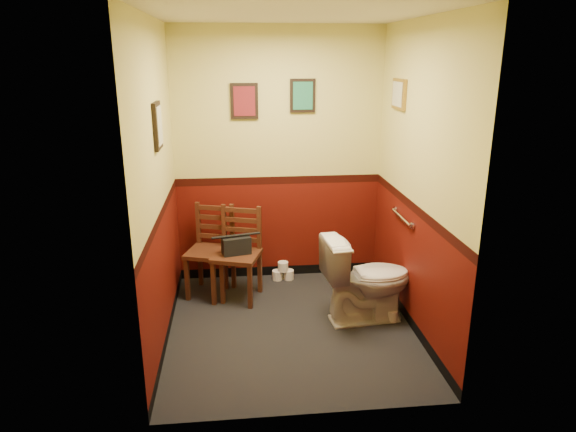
# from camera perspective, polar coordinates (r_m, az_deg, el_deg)

# --- Properties ---
(floor) EXTENTS (2.20, 2.40, 0.00)m
(floor) POSITION_cam_1_polar(r_m,az_deg,el_deg) (4.83, 0.32, -12.28)
(floor) COLOR black
(floor) RESTS_ON ground
(ceiling) EXTENTS (2.20, 2.40, 0.00)m
(ceiling) POSITION_cam_1_polar(r_m,az_deg,el_deg) (4.21, 0.38, 21.56)
(ceiling) COLOR silver
(ceiling) RESTS_ON ground
(wall_back) EXTENTS (2.20, 0.00, 2.70)m
(wall_back) POSITION_cam_1_polar(r_m,az_deg,el_deg) (5.49, -1.05, 6.44)
(wall_back) COLOR #4E0D08
(wall_back) RESTS_ON ground
(wall_front) EXTENTS (2.20, 0.00, 2.70)m
(wall_front) POSITION_cam_1_polar(r_m,az_deg,el_deg) (3.19, 2.74, -1.76)
(wall_front) COLOR #4E0D08
(wall_front) RESTS_ON ground
(wall_left) EXTENTS (0.00, 2.40, 2.70)m
(wall_left) POSITION_cam_1_polar(r_m,az_deg,el_deg) (4.35, -14.23, 2.97)
(wall_left) COLOR #4E0D08
(wall_left) RESTS_ON ground
(wall_right) EXTENTS (0.00, 2.40, 2.70)m
(wall_right) POSITION_cam_1_polar(r_m,az_deg,el_deg) (4.58, 14.19, 3.68)
(wall_right) COLOR #4E0D08
(wall_right) RESTS_ON ground
(grab_bar) EXTENTS (0.05, 0.56, 0.06)m
(grab_bar) POSITION_cam_1_polar(r_m,az_deg,el_deg) (4.90, 12.53, -0.16)
(grab_bar) COLOR silver
(grab_bar) RESTS_ON wall_right
(framed_print_back_a) EXTENTS (0.28, 0.04, 0.36)m
(framed_print_back_a) POSITION_cam_1_polar(r_m,az_deg,el_deg) (5.37, -4.88, 12.60)
(framed_print_back_a) COLOR black
(framed_print_back_a) RESTS_ON wall_back
(framed_print_back_b) EXTENTS (0.26, 0.04, 0.34)m
(framed_print_back_b) POSITION_cam_1_polar(r_m,az_deg,el_deg) (5.42, 1.64, 13.22)
(framed_print_back_b) COLOR black
(framed_print_back_b) RESTS_ON wall_back
(framed_print_left) EXTENTS (0.04, 0.30, 0.38)m
(framed_print_left) POSITION_cam_1_polar(r_m,az_deg,el_deg) (4.35, -14.28, 9.69)
(framed_print_left) COLOR black
(framed_print_left) RESTS_ON wall_left
(framed_print_right) EXTENTS (0.04, 0.34, 0.28)m
(framed_print_right) POSITION_cam_1_polar(r_m,az_deg,el_deg) (5.03, 12.22, 13.10)
(framed_print_right) COLOR olive
(framed_print_right) RESTS_ON wall_right
(toilet) EXTENTS (0.88, 0.55, 0.82)m
(toilet) POSITION_cam_1_polar(r_m,az_deg,el_deg) (4.86, 8.74, -6.96)
(toilet) COLOR white
(toilet) RESTS_ON floor
(toilet_brush) EXTENTS (0.11, 0.11, 0.38)m
(toilet_brush) POSITION_cam_1_polar(r_m,az_deg,el_deg) (5.01, 11.49, -10.71)
(toilet_brush) COLOR silver
(toilet_brush) RESTS_ON floor
(chair_left) EXTENTS (0.55, 0.55, 0.94)m
(chair_left) POSITION_cam_1_polar(r_m,az_deg,el_deg) (5.37, -8.52, -3.80)
(chair_left) COLOR #4C2616
(chair_left) RESTS_ON floor
(chair_right) EXTENTS (0.55, 0.55, 0.94)m
(chair_right) POSITION_cam_1_polar(r_m,az_deg,el_deg) (5.24, -5.60, -4.21)
(chair_right) COLOR #4C2616
(chair_right) RESTS_ON floor
(handbag) EXTENTS (0.31, 0.20, 0.21)m
(handbag) POSITION_cam_1_polar(r_m,az_deg,el_deg) (5.16, -5.77, -3.25)
(handbag) COLOR black
(handbag) RESTS_ON chair_right
(tp_stack) EXTENTS (0.24, 0.13, 0.21)m
(tp_stack) POSITION_cam_1_polar(r_m,az_deg,el_deg) (5.75, -0.56, -6.25)
(tp_stack) COLOR silver
(tp_stack) RESTS_ON floor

